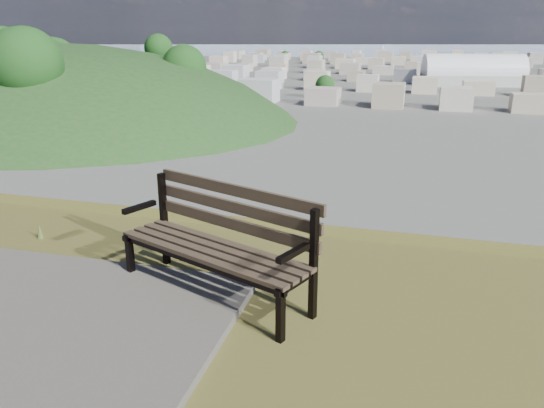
% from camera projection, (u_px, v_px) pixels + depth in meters
% --- Properties ---
extents(park_bench, '(2.07, 1.31, 1.03)m').
position_uv_depth(park_bench, '(221.00, 237.00, 4.95)').
color(park_bench, '#413425').
rests_on(park_bench, hilltop_mesa).
extents(arena, '(51.90, 29.34, 20.66)m').
position_uv_depth(arena, '(472.00, 75.00, 271.85)').
color(arena, '#B4B4AF').
rests_on(arena, ground).
extents(green_wooded_hill, '(184.18, 147.34, 92.09)m').
position_uv_depth(green_wooded_hill, '(51.00, 119.00, 169.35)').
color(green_wooded_hill, '#183815').
rests_on(green_wooded_hill, ground).
extents(city_blocks, '(395.00, 361.00, 7.00)m').
position_uv_depth(city_blocks, '(427.00, 65.00, 369.56)').
color(city_blocks, beige).
rests_on(city_blocks, ground).
extents(city_trees, '(406.52, 387.20, 9.98)m').
position_uv_depth(city_trees, '(379.00, 70.00, 307.16)').
color(city_trees, '#39291C').
rests_on(city_trees, ground).
extents(bay_water, '(2400.00, 700.00, 0.12)m').
position_uv_depth(bay_water, '(429.00, 48.00, 832.20)').
color(bay_water, '#8197A5').
rests_on(bay_water, ground).
extents(far_hills, '(2050.00, 340.00, 60.00)m').
position_uv_depth(far_hills, '(405.00, 30.00, 1299.25)').
color(far_hills, '#99A1BE').
rests_on(far_hills, ground).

